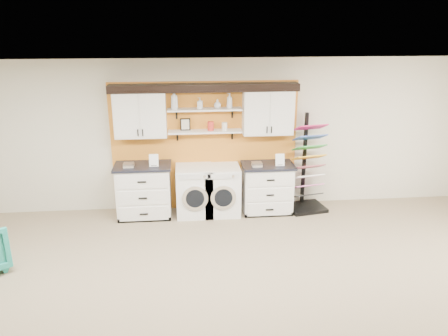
{
  "coord_description": "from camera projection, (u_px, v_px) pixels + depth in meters",
  "views": [
    {
      "loc": [
        -0.38,
        -3.82,
        3.43
      ],
      "look_at": [
        0.2,
        2.3,
        1.34
      ],
      "focal_mm": 35.0,
      "sensor_mm": 36.0,
      "label": 1
    }
  ],
  "objects": [
    {
      "name": "upper_cabinet_right",
      "position": [
        268.0,
        111.0,
        7.81
      ],
      "size": [
        0.9,
        0.35,
        0.84
      ],
      "color": "white",
      "rests_on": "wall_back"
    },
    {
      "name": "accent_panel",
      "position": [
        205.0,
        147.0,
        8.09
      ],
      "size": [
        3.4,
        0.07,
        2.4
      ],
      "primitive_type": "cube",
      "color": "orange",
      "rests_on": "wall_back"
    },
    {
      "name": "base_cabinet_left",
      "position": [
        144.0,
        191.0,
        7.91
      ],
      "size": [
        1.01,
        0.66,
        0.99
      ],
      "color": "white",
      "rests_on": "floor"
    },
    {
      "name": "dryer",
      "position": [
        222.0,
        190.0,
        8.04
      ],
      "size": [
        0.65,
        0.71,
        0.91
      ],
      "color": "white",
      "rests_on": "floor"
    },
    {
      "name": "washer",
      "position": [
        194.0,
        191.0,
        8.0
      ],
      "size": [
        0.66,
        0.71,
        0.92
      ],
      "color": "white",
      "rests_on": "floor"
    },
    {
      "name": "wall_back",
      "position": [
        205.0,
        136.0,
        8.05
      ],
      "size": [
        10.0,
        0.0,
        10.0
      ],
      "primitive_type": "plane",
      "rotation": [
        1.57,
        0.0,
        0.0
      ],
      "color": "beige",
      "rests_on": "floor"
    },
    {
      "name": "sample_rack",
      "position": [
        307.0,
        181.0,
        8.18
      ],
      "size": [
        0.75,
        0.67,
        1.83
      ],
      "rotation": [
        0.0,
        0.0,
        0.18
      ],
      "color": "black",
      "rests_on": "floor"
    },
    {
      "name": "base_cabinet_right",
      "position": [
        267.0,
        188.0,
        8.12
      ],
      "size": [
        0.95,
        0.66,
        0.93
      ],
      "color": "white",
      "rests_on": "floor"
    },
    {
      "name": "canister_cream",
      "position": [
        225.0,
        126.0,
        7.83
      ],
      "size": [
        0.1,
        0.1,
        0.14
      ],
      "primitive_type": "cylinder",
      "color": "silver",
      "rests_on": "shelf_lower"
    },
    {
      "name": "soap_bottle_a",
      "position": [
        174.0,
        100.0,
        7.59
      ],
      "size": [
        0.17,
        0.17,
        0.33
      ],
      "primitive_type": "imported",
      "rotation": [
        0.0,
        0.0,
        2.09
      ],
      "color": "silver",
      "rests_on": "shelf_upper"
    },
    {
      "name": "shelf_upper",
      "position": [
        205.0,
        109.0,
        7.69
      ],
      "size": [
        1.32,
        0.28,
        0.03
      ],
      "primitive_type": "cube",
      "color": "white",
      "rests_on": "wall_back"
    },
    {
      "name": "upper_cabinet_left",
      "position": [
        140.0,
        113.0,
        7.6
      ],
      "size": [
        0.9,
        0.35,
        0.84
      ],
      "color": "white",
      "rests_on": "wall_back"
    },
    {
      "name": "soap_bottle_b",
      "position": [
        200.0,
        103.0,
        7.65
      ],
      "size": [
        0.1,
        0.1,
        0.2
      ],
      "primitive_type": "imported",
      "rotation": [
        0.0,
        0.0,
        4.56
      ],
      "color": "silver",
      "rests_on": "shelf_upper"
    },
    {
      "name": "picture_frame",
      "position": [
        185.0,
        124.0,
        7.8
      ],
      "size": [
        0.18,
        0.02,
        0.22
      ],
      "color": "black",
      "rests_on": "shelf_lower"
    },
    {
      "name": "canister_red",
      "position": [
        211.0,
        126.0,
        7.8
      ],
      "size": [
        0.11,
        0.11,
        0.16
      ],
      "primitive_type": "cylinder",
      "color": "red",
      "rests_on": "shelf_lower"
    },
    {
      "name": "ceiling",
      "position": [
        226.0,
        95.0,
        3.83
      ],
      "size": [
        10.0,
        10.0,
        0.0
      ],
      "primitive_type": "plane",
      "rotation": [
        3.14,
        0.0,
        0.0
      ],
      "color": "white",
      "rests_on": "wall_back"
    },
    {
      "name": "soap_bottle_c",
      "position": [
        217.0,
        104.0,
        7.68
      ],
      "size": [
        0.16,
        0.16,
        0.16
      ],
      "primitive_type": "imported",
      "rotation": [
        0.0,
        0.0,
        2.73
      ],
      "color": "silver",
      "rests_on": "shelf_upper"
    },
    {
      "name": "crown_molding",
      "position": [
        204.0,
        87.0,
        7.58
      ],
      "size": [
        3.3,
        0.41,
        0.13
      ],
      "color": "black",
      "rests_on": "wall_back"
    },
    {
      "name": "shelf_lower",
      "position": [
        205.0,
        131.0,
        7.82
      ],
      "size": [
        1.32,
        0.28,
        0.03
      ],
      "primitive_type": "cube",
      "color": "white",
      "rests_on": "wall_back"
    },
    {
      "name": "soap_bottle_d",
      "position": [
        230.0,
        101.0,
        7.69
      ],
      "size": [
        0.11,
        0.11,
        0.27
      ],
      "primitive_type": "imported",
      "rotation": [
        0.0,
        0.0,
        -1.64
      ],
      "color": "silver",
      "rests_on": "shelf_upper"
    }
  ]
}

